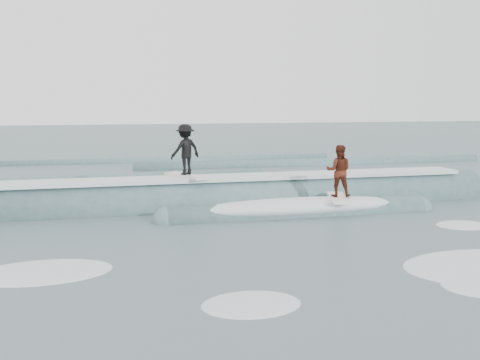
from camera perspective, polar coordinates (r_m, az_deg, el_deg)
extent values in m
plane|color=#425C61|center=(13.60, 5.72, -8.02)|extent=(160.00, 160.00, 0.00)
cylinder|color=#3C5D65|center=(19.87, -0.68, -2.73)|extent=(19.90, 1.97, 1.97)
sphere|color=#3C5D65|center=(24.09, 23.06, -1.44)|extent=(1.97, 1.97, 1.97)
cylinder|color=#3C5D65|center=(18.30, 6.39, -3.75)|extent=(9.00, 0.99, 0.99)
sphere|color=#3C5D65|center=(17.32, -7.80, -4.47)|extent=(0.99, 0.99, 0.99)
sphere|color=#3C5D65|center=(20.26, 18.45, -2.95)|extent=(0.99, 0.99, 0.99)
cube|color=silver|center=(19.69, -0.68, 0.28)|extent=(18.00, 1.30, 0.14)
ellipsoid|color=silver|center=(18.24, 6.40, -2.83)|extent=(7.60, 1.30, 0.60)
cube|color=silver|center=(19.36, -5.81, 0.45)|extent=(1.41, 2.03, 0.10)
imported|color=black|center=(19.25, -5.85, 3.27)|extent=(1.35, 1.12, 1.81)
cube|color=white|center=(18.71, 10.41, -1.87)|extent=(1.08, 2.07, 0.10)
imported|color=#46190D|center=(18.57, 10.48, 0.98)|extent=(1.05, 0.95, 1.77)
ellipsoid|color=silver|center=(13.07, -20.42, -9.20)|extent=(3.27, 2.23, 0.10)
ellipsoid|color=silver|center=(10.45, 1.21, -13.12)|extent=(2.03, 1.38, 0.10)
ellipsoid|color=silver|center=(18.13, 22.68, -4.47)|extent=(1.81, 1.23, 0.10)
cylinder|color=#3C5D65|center=(26.80, -20.81, -0.38)|extent=(22.00, 0.70, 0.70)
cylinder|color=#3C5D65|center=(32.86, 8.19, 1.61)|extent=(22.00, 0.80, 0.80)
cylinder|color=#3C5D65|center=(34.68, -7.93, 1.96)|extent=(22.00, 0.60, 0.60)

